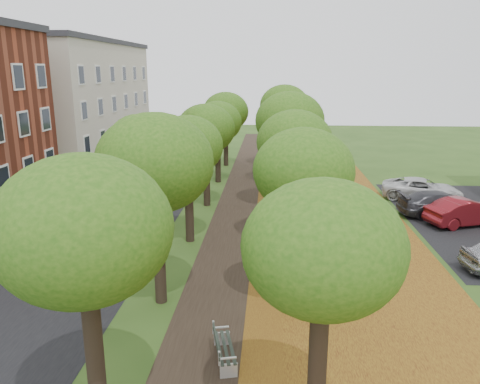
% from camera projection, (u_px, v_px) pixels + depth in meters
% --- Properties ---
extents(street_asphalt, '(8.00, 70.00, 0.01)m').
position_uv_depth(street_asphalt, '(103.00, 219.00, 25.43)').
color(street_asphalt, black).
rests_on(street_asphalt, ground).
extents(footpath, '(3.20, 70.00, 0.01)m').
position_uv_depth(footpath, '(240.00, 222.00, 24.96)').
color(footpath, black).
rests_on(footpath, ground).
extents(leaf_verge, '(7.50, 70.00, 0.01)m').
position_uv_depth(leaf_verge, '(335.00, 224.00, 24.64)').
color(leaf_verge, olive).
rests_on(leaf_verge, ground).
extents(tree_row_west, '(3.61, 33.61, 6.16)m').
position_uv_depth(tree_row_west, '(198.00, 136.00, 23.93)').
color(tree_row_west, black).
rests_on(tree_row_west, ground).
extents(tree_row_east, '(3.61, 33.61, 6.16)m').
position_uv_depth(tree_row_east, '(292.00, 137.00, 23.62)').
color(tree_row_east, black).
rests_on(tree_row_east, ground).
extents(building_cream, '(10.30, 20.30, 10.40)m').
position_uv_depth(building_cream, '(65.00, 100.00, 42.08)').
color(building_cream, beige).
rests_on(building_cream, ground).
extents(bench, '(0.84, 1.74, 0.79)m').
position_uv_depth(bench, '(223.00, 348.00, 12.97)').
color(bench, '#29332A').
rests_on(bench, ground).
extents(car_red, '(4.52, 2.84, 1.41)m').
position_uv_depth(car_red, '(466.00, 212.00, 24.32)').
color(car_red, maroon).
rests_on(car_red, ground).
extents(car_grey, '(4.85, 2.35, 1.36)m').
position_uv_depth(car_grey, '(441.00, 204.00, 25.82)').
color(car_grey, '#323237').
rests_on(car_grey, ground).
extents(car_white, '(5.19, 3.38, 1.33)m').
position_uv_depth(car_white, '(422.00, 189.00, 29.09)').
color(car_white, silver).
rests_on(car_white, ground).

